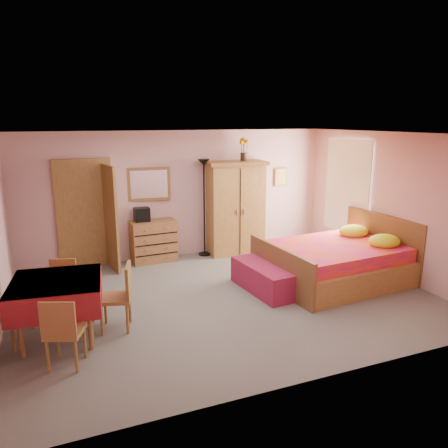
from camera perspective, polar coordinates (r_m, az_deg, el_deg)
name	(u,v)px	position (r m, az deg, el deg)	size (l,w,h in m)	color
floor	(225,297)	(7.18, 0.16, -9.56)	(6.50, 6.50, 0.00)	slate
ceiling	(225,134)	(6.60, 0.18, 11.67)	(6.50, 6.50, 0.00)	brown
wall_back	(180,194)	(9.09, -5.80, 3.88)	(6.50, 0.10, 2.60)	#C89192
wall_front	(316,269)	(4.64, 11.96, -5.83)	(6.50, 0.10, 2.60)	#C89192
wall_right	(390,204)	(8.52, 20.87, 2.40)	(0.10, 5.00, 2.60)	#C89192
doorway	(85,215)	(8.79, -17.68, 1.14)	(1.06, 0.12, 2.15)	#9E6B35
window	(347,187)	(9.37, 15.81, 4.65)	(0.08, 1.40, 1.95)	white
picture_back	(281,177)	(9.93, 7.40, 6.11)	(0.30, 0.04, 0.40)	#D8BF59
chest_of_drawers	(154,241)	(8.91, -9.19, -2.24)	(0.89, 0.44, 0.84)	#925A31
wall_mirror	(149,184)	(8.88, -9.77, 5.15)	(0.85, 0.04, 0.67)	white
stereo	(142,215)	(8.79, -10.67, 1.22)	(0.30, 0.22, 0.28)	black
floor_lamp	(204,208)	(9.09, -2.60, 2.09)	(0.26, 0.26, 2.03)	black
wardrobe	(236,208)	(9.22, 1.54, 2.09)	(1.26, 0.65, 1.97)	#AE7C3B
sunflower_vase	(244,149)	(9.16, 2.58, 9.72)	(0.19, 0.19, 0.48)	gold
bed	(334,251)	(7.92, 14.22, -3.49)	(2.38, 1.87, 1.10)	#D81570
bench	(263,278)	(7.39, 5.11, -7.05)	(0.50, 1.35, 0.45)	maroon
dining_table	(58,309)	(6.17, -20.81, -10.39)	(1.11, 1.11, 0.81)	maroon
chair_south	(65,331)	(5.50, -20.05, -12.98)	(0.40, 0.40, 0.87)	olive
chair_north	(61,290)	(6.80, -20.47, -8.04)	(0.38, 0.38, 0.83)	#AD713A
chair_west	(0,313)	(6.22, -27.23, -10.28)	(0.42, 0.42, 0.93)	olive
chair_east	(115,297)	(6.19, -14.03, -9.26)	(0.42, 0.42, 0.92)	#A36A37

